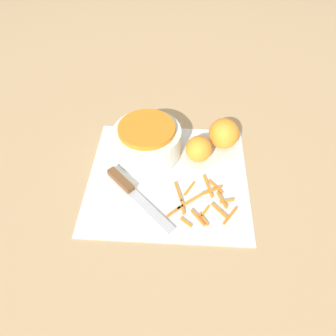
% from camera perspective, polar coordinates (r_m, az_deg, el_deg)
% --- Properties ---
extents(ground_plane, '(4.00, 4.00, 0.00)m').
position_cam_1_polar(ground_plane, '(0.83, 0.00, -1.67)').
color(ground_plane, tan).
extents(cutting_board, '(0.40, 0.37, 0.01)m').
position_cam_1_polar(cutting_board, '(0.82, 0.00, -1.53)').
color(cutting_board, silver).
rests_on(cutting_board, ground_plane).
extents(bowl_speckled, '(0.18, 0.18, 0.08)m').
position_cam_1_polar(bowl_speckled, '(0.86, -3.62, 4.99)').
color(bowl_speckled, silver).
rests_on(bowl_speckled, cutting_board).
extents(knife, '(0.18, 0.18, 0.02)m').
position_cam_1_polar(knife, '(0.80, -6.98, -3.38)').
color(knife, brown).
rests_on(knife, cutting_board).
extents(orange_left, '(0.07, 0.07, 0.07)m').
position_cam_1_polar(orange_left, '(0.84, 5.36, 3.34)').
color(orange_left, orange).
rests_on(orange_left, cutting_board).
extents(orange_right, '(0.08, 0.08, 0.08)m').
position_cam_1_polar(orange_right, '(0.89, 9.72, 5.94)').
color(orange_right, orange).
rests_on(orange_right, cutting_board).
extents(peel_pile, '(0.16, 0.15, 0.01)m').
position_cam_1_polar(peel_pile, '(0.77, 6.06, -5.89)').
color(peel_pile, orange).
rests_on(peel_pile, cutting_board).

